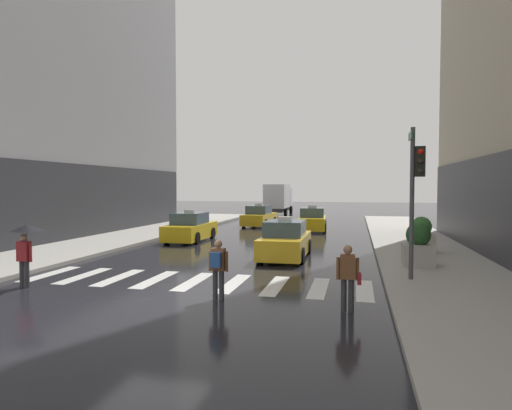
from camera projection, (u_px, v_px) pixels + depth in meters
ground_plane at (151, 306)px, 11.20m from camera, size 160.00×160.00×0.00m
curb_right at (503, 326)px, 9.34m from camera, size 4.50×70.00×0.15m
crosswalk_markings at (194, 281)px, 14.12m from camera, size 11.30×2.80×0.01m
traffic_light_pole at (416, 181)px, 13.64m from camera, size 0.44×0.84×4.80m
taxi_lead at (285, 241)px, 18.82m from camera, size 1.95×4.55×1.80m
taxi_second at (190, 228)px, 24.77m from camera, size 1.97×4.56×1.80m
taxi_third at (312, 220)px, 30.57m from camera, size 2.12×4.62×1.80m
taxi_fourth at (259, 217)px, 34.18m from camera, size 2.12×4.63×1.80m
box_truck at (278, 198)px, 47.63m from camera, size 2.40×7.58×3.35m
pedestrian_with_umbrella at (26, 238)px, 13.20m from camera, size 0.96×0.96×1.94m
pedestrian_with_backpack at (218, 265)px, 11.70m from camera, size 0.55×0.43×1.65m
pedestrian_with_handbag at (348, 274)px, 10.64m from camera, size 0.60×0.24×1.65m
planter_near_corner at (418, 246)px, 16.19m from camera, size 1.10×1.10×1.60m
planter_mid_block at (421, 236)px, 19.49m from camera, size 1.10×1.10×1.60m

